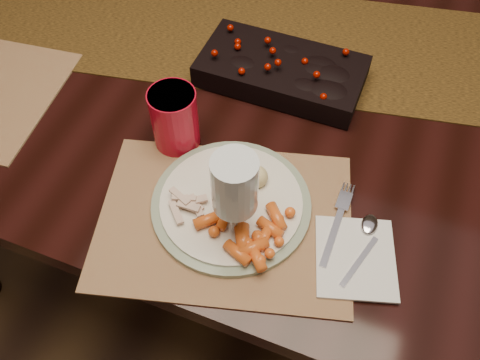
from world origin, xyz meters
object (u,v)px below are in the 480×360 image
at_px(baby_carrots, 238,227).
at_px(dinner_plate, 231,203).
at_px(wine_glass, 235,202).
at_px(placemat_main, 225,220).
at_px(red_cup, 175,118).
at_px(dining_table, 287,198).
at_px(mashed_potatoes, 246,174).
at_px(napkin, 355,258).
at_px(centerpiece, 282,68).
at_px(turkey_shreds, 186,206).

bearing_deg(baby_carrots, dinner_plate, 122.93).
xyz_separation_m(dinner_plate, wine_glass, (0.03, -0.05, 0.08)).
xyz_separation_m(placemat_main, red_cup, (-0.15, 0.13, 0.06)).
xyz_separation_m(dining_table, wine_glass, (-0.01, -0.35, 0.47)).
distance_m(mashed_potatoes, napkin, 0.23).
bearing_deg(dining_table, wine_glass, -90.84).
xyz_separation_m(centerpiece, dinner_plate, (0.02, -0.33, -0.02)).
xyz_separation_m(mashed_potatoes, napkin, (0.21, -0.07, -0.03)).
height_order(centerpiece, napkin, centerpiece).
xyz_separation_m(baby_carrots, red_cup, (-0.18, 0.15, 0.03)).
distance_m(dining_table, mashed_potatoes, 0.49).
xyz_separation_m(dining_table, napkin, (0.19, -0.33, 0.38)).
relative_size(mashed_potatoes, wine_glass, 0.41).
height_order(dining_table, red_cup, red_cup).
relative_size(turkey_shreds, red_cup, 0.65).
distance_m(placemat_main, red_cup, 0.21).
relative_size(placemat_main, turkey_shreds, 5.54).
bearing_deg(centerpiece, napkin, -55.07).
distance_m(placemat_main, napkin, 0.22).
distance_m(dining_table, turkey_shreds, 0.54).
bearing_deg(red_cup, dining_table, 48.25).
bearing_deg(napkin, dinner_plate, 157.67).
bearing_deg(dining_table, baby_carrots, -89.88).
distance_m(turkey_shreds, wine_glass, 0.11).
bearing_deg(turkey_shreds, centerpiece, 83.35).
height_order(dinner_plate, red_cup, red_cup).
relative_size(dinner_plate, wine_glass, 1.42).
distance_m(centerpiece, baby_carrots, 0.38).
distance_m(centerpiece, turkey_shreds, 0.37).
height_order(dining_table, mashed_potatoes, mashed_potatoes).
relative_size(dining_table, mashed_potatoes, 23.04).
height_order(mashed_potatoes, napkin, mashed_potatoes).
distance_m(dinner_plate, napkin, 0.22).
distance_m(placemat_main, turkey_shreds, 0.07).
bearing_deg(placemat_main, dining_table, 69.41).
bearing_deg(placemat_main, wine_glass, -50.21).
bearing_deg(placemat_main, dinner_plate, 74.80).
distance_m(turkey_shreds, napkin, 0.29).
bearing_deg(mashed_potatoes, napkin, -17.48).
relative_size(dining_table, napkin, 12.36).
relative_size(dining_table, red_cup, 15.25).
relative_size(dining_table, centerpiece, 5.45).
bearing_deg(centerpiece, dinner_plate, -86.39).
bearing_deg(wine_glass, placemat_main, 144.92).
height_order(dining_table, turkey_shreds, turkey_shreds).
relative_size(napkin, red_cup, 1.23).
distance_m(turkey_shreds, red_cup, 0.17).
height_order(centerpiece, red_cup, red_cup).
bearing_deg(wine_glass, dinner_plate, 119.12).
relative_size(dinner_plate, baby_carrots, 2.22).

